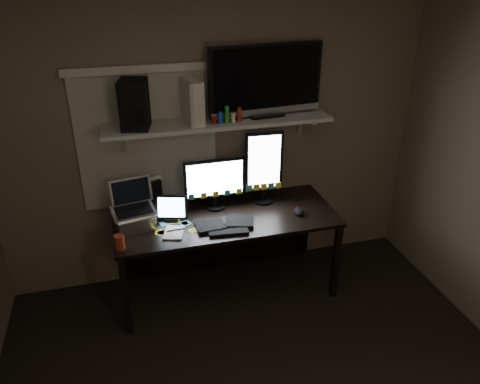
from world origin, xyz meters
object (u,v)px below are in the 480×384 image
object	(u,v)px
keyboard	(225,224)
mouse	(299,211)
speaker	(134,104)
monitor_portrait	(264,167)
monitor_landscape	(215,184)
desk	(223,227)
tv	(266,81)
laptop	(133,207)
tablet	(171,208)
cup	(120,242)
game_console	(193,101)

from	to	relation	value
keyboard	mouse	bearing A→B (deg)	8.64
speaker	monitor_portrait	bearing A→B (deg)	11.17
keyboard	monitor_landscape	bearing A→B (deg)	97.62
desk	monitor_portrait	bearing A→B (deg)	7.86
mouse	tv	bearing A→B (deg)	132.10
tv	monitor_landscape	bearing A→B (deg)	-177.50
desk	laptop	size ratio (longest dim) A/B	4.91
monitor_landscape	tablet	distance (m)	0.42
monitor_portrait	tv	size ratio (longest dim) A/B	0.69
monitor_landscape	mouse	distance (m)	0.73
speaker	cup	bearing A→B (deg)	-103.97
laptop	desk	bearing A→B (deg)	-1.86
cup	speaker	bearing A→B (deg)	64.15
keyboard	tv	size ratio (longest dim) A/B	0.50
tablet	tv	world-z (taller)	tv
desk	mouse	size ratio (longest dim) A/B	14.97
desk	speaker	distance (m)	1.28
mouse	tablet	xyz separation A→B (m)	(-1.02, 0.16, 0.09)
tablet	tv	size ratio (longest dim) A/B	0.27
desk	tablet	xyz separation A→B (m)	(-0.44, -0.08, 0.29)
cup	game_console	bearing A→B (deg)	35.73
monitor_landscape	monitor_portrait	size ratio (longest dim) A/B	0.79
tablet	cup	distance (m)	0.52
monitor_landscape	cup	bearing A→B (deg)	-152.03
mouse	laptop	size ratio (longest dim) A/B	0.33
keyboard	desk	bearing A→B (deg)	87.16
desk	tv	distance (m)	1.27
tv	speaker	distance (m)	1.03
monitor_portrait	speaker	size ratio (longest dim) A/B	1.77
monitor_landscape	monitor_portrait	bearing A→B (deg)	1.19
tablet	monitor_landscape	bearing A→B (deg)	33.95
mouse	game_console	bearing A→B (deg)	169.96
keyboard	cup	world-z (taller)	cup
desk	monitor_portrait	size ratio (longest dim) A/B	2.81
desk	monitor_portrait	xyz separation A→B (m)	(0.37, 0.05, 0.50)
tablet	tv	distance (m)	1.25
monitor_portrait	game_console	size ratio (longest dim) A/B	1.92
game_console	tv	bearing A→B (deg)	-9.71
monitor_landscape	desk	bearing A→B (deg)	-38.54
laptop	speaker	size ratio (longest dim) A/B	1.02
desk	tv	xyz separation A→B (m)	(0.39, 0.10, 1.21)
laptop	tv	size ratio (longest dim) A/B	0.39
laptop	speaker	bearing A→B (deg)	51.12
desk	tablet	size ratio (longest dim) A/B	7.08
monitor_portrait	laptop	distance (m)	1.12
mouse	cup	bearing A→B (deg)	-161.95
monitor_portrait	speaker	xyz separation A→B (m)	(-1.00, 0.01, 0.61)
keyboard	game_console	xyz separation A→B (m)	(-0.16, 0.35, 0.90)
speaker	laptop	bearing A→B (deg)	-106.06
desk	laptop	distance (m)	0.82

